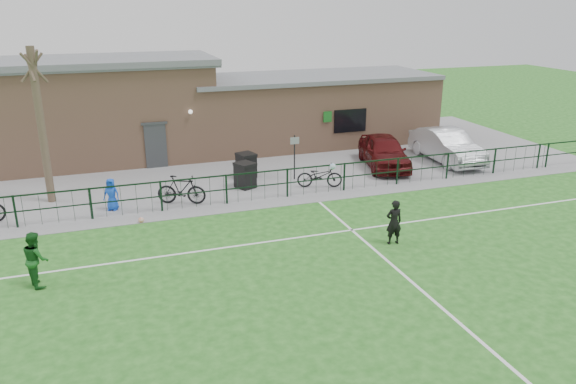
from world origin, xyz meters
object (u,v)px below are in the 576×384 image
object	(u,v)px
bicycle_e	(320,176)
spectator_child	(111,194)
sign_post	(294,157)
bare_tree	(41,127)
wheelie_bin_left	(246,166)
wheelie_bin_right	(245,176)
outfield_player	(36,259)
bicycle_d	(181,190)
car_silver	(447,146)
car_maroon	(384,151)
ball_ground	(141,220)

from	to	relation	value
bicycle_e	spectator_child	distance (m)	8.45
sign_post	bicycle_e	xyz separation A→B (m)	(0.64, -1.39, -0.50)
sign_post	spectator_child	xyz separation A→B (m)	(-7.81, -1.38, -0.38)
spectator_child	bare_tree	bearing A→B (deg)	165.47
spectator_child	wheelie_bin_left	bearing A→B (deg)	45.68
wheelie_bin_right	bicycle_e	size ratio (longest dim) A/B	0.53
bare_tree	spectator_child	distance (m)	3.71
bicycle_e	wheelie_bin_left	bearing A→B (deg)	65.77
spectator_child	outfield_player	bearing A→B (deg)	-88.26
bare_tree	bicycle_e	xyz separation A→B (m)	(10.69, -1.79, -2.48)
wheelie_bin_right	bicycle_d	size ratio (longest dim) A/B	0.53
car_silver	bicycle_d	distance (m)	13.39
bare_tree	car_maroon	distance (m)	14.88
car_silver	bicycle_d	xyz separation A→B (m)	(-13.26, -1.91, -0.22)
wheelie_bin_right	car_silver	size ratio (longest dim) A/B	0.21
bare_tree	bicycle_d	bearing A→B (deg)	-21.94
bare_tree	bicycle_d	world-z (taller)	bare_tree
ball_ground	wheelie_bin_left	bearing A→B (deg)	38.89
bare_tree	ball_ground	xyz separation A→B (m)	(3.15, -3.42, -2.90)
wheelie_bin_left	bicycle_e	world-z (taller)	wheelie_bin_left
sign_post	ball_ground	xyz separation A→B (m)	(-6.90, -3.03, -0.92)
bicycle_d	outfield_player	xyz separation A→B (m)	(-4.81, -5.28, 0.20)
wheelie_bin_right	sign_post	xyz separation A→B (m)	(2.36, 0.42, 0.50)
bare_tree	ball_ground	world-z (taller)	bare_tree
wheelie_bin_right	car_maroon	xyz separation A→B (m)	(7.03, 0.89, 0.26)
car_maroon	spectator_child	xyz separation A→B (m)	(-12.47, -1.85, -0.15)
bare_tree	outfield_player	size ratio (longest dim) A/B	3.78
bare_tree	car_maroon	bearing A→B (deg)	0.31
spectator_child	bicycle_d	bearing A→B (deg)	19.92
bicycle_d	ball_ground	xyz separation A→B (m)	(-1.69, -1.47, -0.49)
spectator_child	sign_post	bearing A→B (deg)	33.83
car_silver	outfield_player	bearing A→B (deg)	-156.54
sign_post	car_silver	xyz separation A→B (m)	(8.05, 0.35, -0.21)
bare_tree	bicycle_e	distance (m)	11.12
sign_post	bicycle_e	bearing A→B (deg)	-65.35
sign_post	bicycle_e	size ratio (longest dim) A/B	1.05
spectator_child	ball_ground	world-z (taller)	spectator_child
bicycle_d	car_maroon	bearing A→B (deg)	-55.63
spectator_child	car_maroon	bearing A→B (deg)	32.25
sign_post	spectator_child	size ratio (longest dim) A/B	1.62
wheelie_bin_left	ball_ground	distance (m)	6.39
wheelie_bin_left	ball_ground	bearing A→B (deg)	-157.22
car_silver	bicycle_e	world-z (taller)	car_silver
sign_post	car_maroon	world-z (taller)	sign_post
car_maroon	car_silver	world-z (taller)	car_silver
wheelie_bin_left	wheelie_bin_right	xyz separation A→B (m)	(-0.42, -1.40, -0.01)
wheelie_bin_left	bicycle_e	size ratio (longest dim) A/B	0.54
wheelie_bin_left	sign_post	world-z (taller)	sign_post
sign_post	outfield_player	distance (m)	12.13
bicycle_e	spectator_child	world-z (taller)	spectator_child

